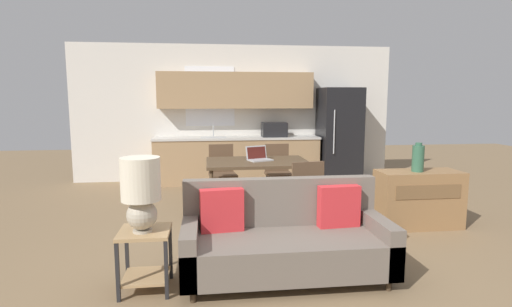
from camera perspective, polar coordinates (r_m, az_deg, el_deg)
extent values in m
plane|color=#7F6647|center=(3.87, 2.24, -17.20)|extent=(20.00, 20.00, 0.00)
cube|color=silver|center=(8.11, -2.96, 5.78)|extent=(6.40, 0.06, 2.70)
cube|color=white|center=(8.05, -6.59, 8.10)|extent=(0.97, 0.01, 1.17)
cube|color=tan|center=(7.86, -2.74, -1.02)|extent=(3.18, 0.62, 0.86)
cube|color=silver|center=(7.81, -2.76, 2.25)|extent=(3.21, 0.65, 0.04)
cube|color=#B2B5B7|center=(7.74, -6.09, 2.32)|extent=(0.48, 0.36, 0.01)
cylinder|color=#B7BABC|center=(7.89, -6.12, 3.29)|extent=(0.02, 0.02, 0.24)
cube|color=tan|center=(7.91, -2.88, 8.99)|extent=(3.02, 0.34, 0.70)
cube|color=black|center=(7.83, 2.61, 3.44)|extent=(0.48, 0.36, 0.28)
cube|color=black|center=(8.12, 11.77, 2.63)|extent=(0.77, 0.75, 1.85)
cylinder|color=silver|center=(7.67, 11.11, 3.05)|extent=(0.02, 0.02, 0.83)
cube|color=brown|center=(5.63, 0.16, -1.26)|extent=(1.42, 0.96, 0.04)
cylinder|color=brown|center=(5.25, -6.36, -6.26)|extent=(0.05, 0.05, 0.73)
cylinder|color=brown|center=(5.42, 7.59, -5.83)|extent=(0.05, 0.05, 0.73)
cylinder|color=brown|center=(6.07, -6.45, -4.33)|extent=(0.05, 0.05, 0.73)
cylinder|color=brown|center=(6.21, 5.65, -4.03)|extent=(0.05, 0.05, 0.73)
cylinder|color=#3D2D1E|center=(3.47, -9.00, -19.49)|extent=(0.05, 0.05, 0.10)
cylinder|color=#3D2D1E|center=(3.79, 18.40, -17.36)|extent=(0.05, 0.05, 0.10)
cylinder|color=#3D2D1E|center=(4.05, -8.68, -15.34)|extent=(0.05, 0.05, 0.10)
cylinder|color=#3D2D1E|center=(4.32, 14.68, -13.97)|extent=(0.05, 0.05, 0.10)
cube|color=#6B6056|center=(3.73, 4.36, -13.88)|extent=(1.86, 0.80, 0.31)
cube|color=#6B6056|center=(3.96, 3.45, -9.02)|extent=(1.86, 0.14, 0.78)
cube|color=#6B6056|center=(3.65, -9.40, -13.32)|extent=(0.14, 0.80, 0.45)
cube|color=#6B6056|center=(3.96, 16.96, -11.83)|extent=(0.14, 0.80, 0.45)
cube|color=red|center=(3.75, -4.90, -8.07)|extent=(0.41, 0.17, 0.40)
cube|color=red|center=(3.94, 11.74, -7.39)|extent=(0.41, 0.15, 0.40)
cube|color=tan|center=(3.58, -15.63, -10.73)|extent=(0.42, 0.42, 0.03)
cube|color=tan|center=(3.72, -15.40, -16.57)|extent=(0.38, 0.38, 0.02)
cube|color=#232326|center=(3.53, -19.16, -15.75)|extent=(0.03, 0.03, 0.50)
cube|color=#232326|center=(3.47, -12.69, -15.92)|extent=(0.03, 0.03, 0.50)
cube|color=#232326|center=(3.88, -17.94, -13.51)|extent=(0.03, 0.03, 0.50)
cube|color=#232326|center=(3.82, -12.11, -13.61)|extent=(0.03, 0.03, 0.50)
cylinder|color=#B2A893|center=(3.54, -15.90, -10.53)|extent=(0.16, 0.16, 0.02)
sphere|color=#B2A893|center=(3.50, -15.98, -8.41)|extent=(0.25, 0.25, 0.25)
cylinder|color=beige|center=(3.43, -16.17, -3.50)|extent=(0.33, 0.33, 0.36)
cube|color=olive|center=(5.56, 22.16, -6.02)|extent=(1.05, 0.46, 0.73)
cube|color=brown|center=(5.33, 23.45, -5.06)|extent=(0.84, 0.01, 0.17)
cylinder|color=#336047|center=(5.41, 22.13, -0.68)|extent=(0.15, 0.15, 0.33)
cylinder|color=#336047|center=(5.39, 22.23, 1.25)|extent=(0.08, 0.08, 0.04)
cube|color=brown|center=(5.00, 6.51, -6.24)|extent=(0.48, 0.48, 0.04)
cube|color=brown|center=(4.77, 7.43, -3.89)|extent=(0.40, 0.09, 0.46)
cylinder|color=black|center=(5.27, 7.52, -8.03)|extent=(0.03, 0.03, 0.41)
cylinder|color=black|center=(5.15, 3.99, -8.35)|extent=(0.03, 0.03, 0.41)
cylinder|color=black|center=(4.97, 9.05, -9.03)|extent=(0.03, 0.03, 0.41)
cylinder|color=black|center=(4.85, 5.33, -9.41)|extent=(0.03, 0.03, 0.41)
cube|color=brown|center=(6.46, 3.36, -2.99)|extent=(0.44, 0.44, 0.04)
cube|color=brown|center=(6.61, 2.99, -0.57)|extent=(0.40, 0.05, 0.46)
cylinder|color=black|center=(6.31, 2.19, -5.32)|extent=(0.03, 0.03, 0.41)
cylinder|color=black|center=(6.39, 5.19, -5.18)|extent=(0.03, 0.03, 0.41)
cylinder|color=black|center=(6.63, 1.57, -4.67)|extent=(0.03, 0.03, 0.41)
cylinder|color=black|center=(6.71, 4.42, -4.54)|extent=(0.03, 0.03, 0.41)
cube|color=brown|center=(6.41, -4.74, -3.09)|extent=(0.46, 0.46, 0.04)
cube|color=brown|center=(6.56, -5.01, -0.65)|extent=(0.40, 0.07, 0.46)
cylinder|color=black|center=(6.27, -6.04, -5.43)|extent=(0.03, 0.03, 0.41)
cylinder|color=black|center=(6.32, -2.97, -5.30)|extent=(0.03, 0.03, 0.41)
cylinder|color=black|center=(6.60, -6.40, -4.77)|extent=(0.03, 0.03, 0.41)
cylinder|color=black|center=(6.65, -3.48, -4.65)|extent=(0.03, 0.03, 0.41)
cube|color=#B7BABC|center=(5.65, 0.60, -0.93)|extent=(0.38, 0.32, 0.02)
cube|color=#B7BABC|center=(5.74, 0.04, 0.13)|extent=(0.32, 0.16, 0.20)
cube|color=#4C1914|center=(5.73, 0.08, 0.12)|extent=(0.28, 0.14, 0.17)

